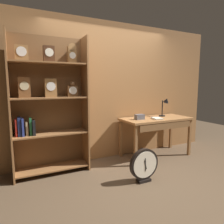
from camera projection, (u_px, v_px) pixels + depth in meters
name	position (u px, v px, depth m)	size (l,w,h in m)	color
ground_plane	(147.00, 184.00, 2.89)	(10.00, 10.00, 0.00)	brown
back_wood_panel	(109.00, 91.00, 3.88)	(4.80, 0.05, 2.60)	#9E6B3D
bookshelf	(48.00, 104.00, 3.15)	(1.16, 0.36, 2.19)	brown
workbench	(157.00, 122.00, 3.97)	(1.39, 0.64, 0.78)	#9E6B3D
desk_lamp	(165.00, 104.00, 4.15)	(0.18, 0.18, 0.40)	black
toolbox_small	(140.00, 117.00, 3.80)	(0.18, 0.10, 0.10)	#595960
open_repair_manual	(157.00, 118.00, 3.85)	(0.16, 0.22, 0.03)	silver
round_clock_large	(144.00, 165.00, 2.95)	(0.46, 0.11, 0.50)	black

